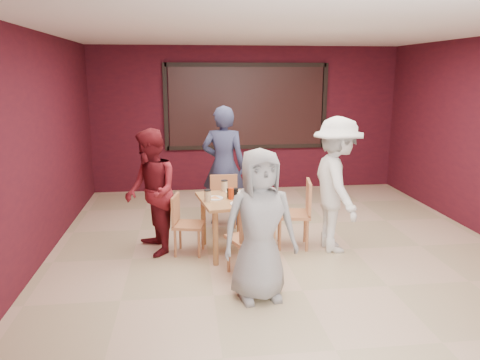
{
  "coord_description": "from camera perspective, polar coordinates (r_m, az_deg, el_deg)",
  "views": [
    {
      "loc": [
        -1.22,
        -5.65,
        2.29
      ],
      "look_at": [
        -0.53,
        0.1,
        0.96
      ],
      "focal_mm": 35.0,
      "sensor_mm": 36.0,
      "label": 1
    }
  ],
  "objects": [
    {
      "name": "floor",
      "position": [
        6.22,
        5.07,
        -8.74
      ],
      "size": [
        7.0,
        7.0,
        0.0
      ],
      "primitive_type": "plane",
      "color": "#CCAC8E",
      "rests_on": "ground"
    },
    {
      "name": "window_blinds",
      "position": [
        9.2,
        0.83,
        8.94
      ],
      "size": [
        3.0,
        0.02,
        1.5
      ],
      "primitive_type": "cube",
      "color": "black"
    },
    {
      "name": "dining_table",
      "position": [
        6.02,
        -0.41,
        -2.98
      ],
      "size": [
        1.05,
        1.05,
        0.88
      ],
      "color": "#B07D48",
      "rests_on": "floor"
    },
    {
      "name": "chair_front",
      "position": [
        5.3,
        1.47,
        -6.79
      ],
      "size": [
        0.55,
        0.55,
        0.89
      ],
      "color": "#AA6742",
      "rests_on": "floor"
    },
    {
      "name": "chair_back",
      "position": [
        6.84,
        -1.88,
        -2.49
      ],
      "size": [
        0.41,
        0.41,
        0.83
      ],
      "color": "#AA6742",
      "rests_on": "floor"
    },
    {
      "name": "chair_left",
      "position": [
        6.06,
        -6.87,
        -4.96
      ],
      "size": [
        0.44,
        0.44,
        0.78
      ],
      "color": "#AA6742",
      "rests_on": "floor"
    },
    {
      "name": "chair_right",
      "position": [
        6.27,
        7.21,
        -3.62
      ],
      "size": [
        0.51,
        0.51,
        0.91
      ],
      "color": "#AA6742",
      "rests_on": "floor"
    },
    {
      "name": "diner_front",
      "position": [
        4.74,
        2.42,
        -5.55
      ],
      "size": [
        0.83,
        0.6,
        1.58
      ],
      "primitive_type": "imported",
      "rotation": [
        0.0,
        0.0,
        0.13
      ],
      "color": "gray",
      "rests_on": "floor"
    },
    {
      "name": "diner_back",
      "position": [
        7.11,
        -2.0,
        1.73
      ],
      "size": [
        0.75,
        0.58,
        1.82
      ],
      "primitive_type": "imported",
      "rotation": [
        0.0,
        0.0,
        2.91
      ],
      "color": "#2E3353",
      "rests_on": "floor"
    },
    {
      "name": "diner_left",
      "position": [
        6.04,
        -10.8,
        -1.49
      ],
      "size": [
        0.82,
        0.93,
        1.62
      ],
      "primitive_type": "imported",
      "rotation": [
        0.0,
        0.0,
        -1.27
      ],
      "color": "maroon",
      "rests_on": "floor"
    },
    {
      "name": "diner_right",
      "position": [
        6.15,
        11.69,
        -0.6
      ],
      "size": [
        0.67,
        1.14,
        1.76
      ],
      "primitive_type": "imported",
      "rotation": [
        0.0,
        0.0,
        1.59
      ],
      "color": "silver",
      "rests_on": "floor"
    }
  ]
}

